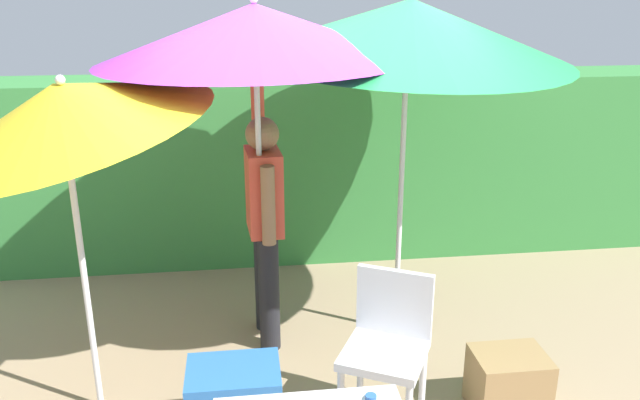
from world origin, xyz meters
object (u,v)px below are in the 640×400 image
Objects in this scene: chair_plastic at (388,340)px; crate_cardboard at (508,383)px; umbrella_orange at (409,29)px; person_vendor at (265,215)px; umbrella_rainbow at (63,109)px; umbrella_yellow at (255,33)px.

chair_plastic is 2.10× the size of crate_cardboard.
chair_plastic is 0.80m from crate_cardboard.
umbrella_orange is 1.91m from chair_plastic.
umbrella_orange is at bearing 72.52° from chair_plastic.
person_vendor is 1.24m from chair_plastic.
umbrella_rainbow is 0.93× the size of umbrella_yellow.
umbrella_rainbow is 2.10m from umbrella_orange.
umbrella_orange is 1.53m from person_vendor.
crate_cardboard is at bearing -36.53° from person_vendor.
person_vendor is at bearing 122.97° from chair_plastic.
umbrella_yellow reaches higher than umbrella_rainbow.
chair_plastic is (0.66, -0.86, -1.62)m from umbrella_yellow.
umbrella_rainbow is at bearing -145.65° from person_vendor.
person_vendor is at bearing 75.62° from umbrella_yellow.
umbrella_rainbow is 1.52m from person_vendor.
umbrella_rainbow is 5.15× the size of crate_cardboard.
umbrella_rainbow is at bearing 170.49° from chair_plastic.
crate_cardboard is at bearing -32.74° from umbrella_yellow.
umbrella_rainbow is 2.91m from crate_cardboard.
umbrella_orange is at bearing 5.43° from umbrella_yellow.
person_vendor is (0.03, 0.11, -1.20)m from umbrella_yellow.
umbrella_yellow is at bearing -104.38° from person_vendor.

